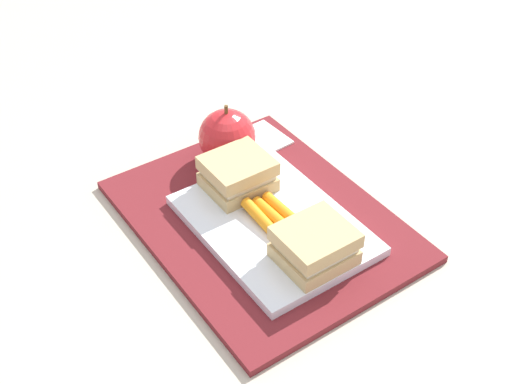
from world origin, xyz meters
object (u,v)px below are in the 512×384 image
(sandwich_half_right, at_px, (238,174))
(carrot_sticks_bundle, at_px, (274,216))
(food_tray, at_px, (274,225))
(apple, at_px, (227,137))
(paper_napkin, at_px, (260,140))
(sandwich_half_left, at_px, (315,245))

(sandwich_half_right, bearing_deg, carrot_sticks_bundle, -179.92)
(sandwich_half_right, distance_m, carrot_sticks_bundle, 0.08)
(sandwich_half_right, height_order, carrot_sticks_bundle, sandwich_half_right)
(food_tray, height_order, carrot_sticks_bundle, carrot_sticks_bundle)
(food_tray, xyz_separation_m, apple, (0.15, -0.03, 0.03))
(food_tray, height_order, paper_napkin, food_tray)
(carrot_sticks_bundle, distance_m, apple, 0.15)
(sandwich_half_right, distance_m, paper_napkin, 0.13)
(carrot_sticks_bundle, height_order, apple, apple)
(sandwich_half_left, bearing_deg, paper_napkin, -20.90)
(paper_napkin, bearing_deg, sandwich_half_left, 159.10)
(food_tray, xyz_separation_m, sandwich_half_right, (0.08, 0.00, 0.03))
(carrot_sticks_bundle, relative_size, apple, 0.87)
(sandwich_half_right, height_order, paper_napkin, sandwich_half_right)
(food_tray, relative_size, paper_napkin, 3.29)
(carrot_sticks_bundle, relative_size, paper_napkin, 1.10)
(sandwich_half_left, distance_m, apple, 0.23)
(carrot_sticks_bundle, height_order, paper_napkin, carrot_sticks_bundle)
(sandwich_half_right, height_order, apple, apple)
(food_tray, height_order, sandwich_half_right, sandwich_half_right)
(carrot_sticks_bundle, bearing_deg, apple, -11.02)
(food_tray, height_order, sandwich_half_left, sandwich_half_left)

